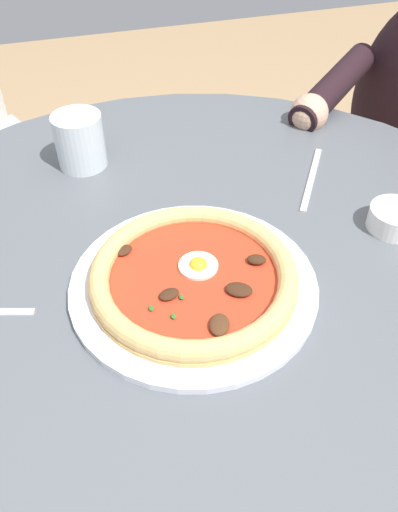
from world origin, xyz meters
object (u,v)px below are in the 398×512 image
Objects in this scene: water_glass at (80,143)px; pizza_on_plate at (194,279)px; dining_table at (201,362)px; ramekin_capers at (395,218)px; fork_utensil at (311,178)px.

pizza_on_plate is at bearing 16.28° from water_glass.
water_glass reaches higher than dining_table.
water_glass is 0.50m from ramekin_capers.
water_glass reaches higher than pizza_on_plate.
pizza_on_plate is 2.02× the size of fork_utensil.
dining_table is 0.34m from fork_utensil.
fork_utensil is (-0.18, 0.25, -0.01)m from pizza_on_plate.
fork_utensil reaches higher than dining_table.
dining_table is at bearing 18.06° from water_glass.
ramekin_capers is 0.15m from fork_utensil.
ramekin_capers is at bearing 53.82° from water_glass.
pizza_on_plate is 0.30m from fork_utensil.
ramekin_capers is at bearing 95.83° from dining_table.
ramekin_capers reaches higher than fork_utensil.
pizza_on_plate reaches higher than fork_utensil.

